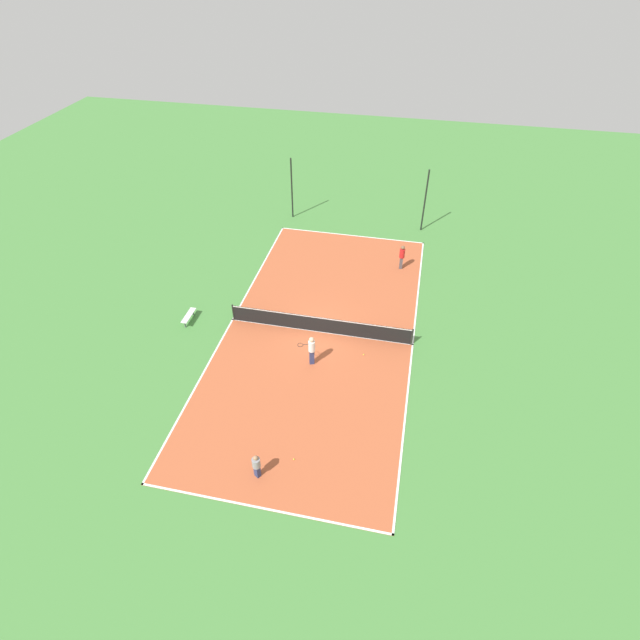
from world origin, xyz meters
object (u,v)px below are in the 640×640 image
tennis_net (320,324)px  tennis_ball_right_alley (294,459)px  fence_post_back_left (292,188)px  fence_post_back_right (425,201)px  player_baseline_gray (256,465)px  player_near_white (312,349)px  bench (189,316)px  player_coach_red (402,256)px  tennis_ball_left_sideline (364,354)px

tennis_net → tennis_ball_right_alley: size_ratio=156.98×
fence_post_back_left → fence_post_back_right: bearing=0.0°
player_baseline_gray → fence_post_back_left: (-4.45, 23.36, 1.62)m
player_near_white → player_baseline_gray: bearing=64.1°
bench → fence_post_back_left: size_ratio=0.30×
fence_post_back_right → player_near_white: bearing=-107.3°
tennis_ball_right_alley → fence_post_back_left: fence_post_back_left is taller
player_baseline_gray → fence_post_back_left: size_ratio=0.29×
tennis_net → player_coach_red: player_coach_red is taller
player_baseline_gray → tennis_ball_right_alley: (1.34, 1.11, -0.74)m
tennis_net → tennis_ball_left_sideline: tennis_net is taller
player_coach_red → tennis_ball_right_alley: 16.91m
tennis_ball_right_alley → fence_post_back_right: bearing=78.8°
bench → player_near_white: (7.98, -2.01, 0.72)m
tennis_net → bench: bearing=-175.3°
tennis_ball_left_sideline → fence_post_back_left: size_ratio=0.01×
bench → tennis_ball_left_sideline: (10.66, -0.78, -0.33)m
player_coach_red → fence_post_back_left: fence_post_back_left is taller
player_baseline_gray → fence_post_back_right: 24.11m
player_near_white → fence_post_back_left: (-5.20, 16.06, 1.31)m
tennis_ball_right_alley → fence_post_back_right: (4.41, 22.25, 2.36)m
tennis_ball_right_alley → player_near_white: bearing=95.4°
player_baseline_gray → fence_post_back_right: bearing=-70.4°
player_near_white → tennis_ball_right_alley: 6.30m
player_near_white → player_coach_red: 11.08m
player_baseline_gray → fence_post_back_right: size_ratio=0.29×
player_coach_red → player_baseline_gray: bearing=161.7°
bench → tennis_ball_left_sideline: bench is taller
tennis_net → fence_post_back_left: (-5.10, 13.40, 1.83)m
bench → tennis_net: bearing=-85.3°
bench → fence_post_back_left: bearing=-11.2°
bench → tennis_ball_left_sideline: size_ratio=21.64×
bench → tennis_ball_right_alley: 11.86m
fence_post_back_left → bench: bearing=-101.2°
player_coach_red → fence_post_back_right: bearing=-14.1°
tennis_ball_right_alley → fence_post_back_left: (-5.79, 22.25, 2.36)m
tennis_net → tennis_ball_right_alley: bearing=-85.5°
player_coach_red → fence_post_back_right: (1.07, 5.70, 1.38)m
bench → player_baseline_gray: bearing=-142.2°
bench → fence_post_back_right: 19.23m
tennis_net → player_near_white: size_ratio=5.77×
tennis_ball_left_sideline → fence_post_back_left: fence_post_back_left is taller
tennis_net → bench: (-7.88, -0.65, -0.20)m
player_baseline_gray → player_coach_red: (4.67, 17.66, 0.24)m
player_baseline_gray → tennis_net: bearing=-60.3°
tennis_net → fence_post_back_left: size_ratio=2.21×
fence_post_back_right → tennis_net: bearing=-110.8°
player_baseline_gray → player_coach_red: 18.27m
tennis_net → player_near_white: bearing=-87.7°
player_baseline_gray → player_near_white: bearing=-62.5°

